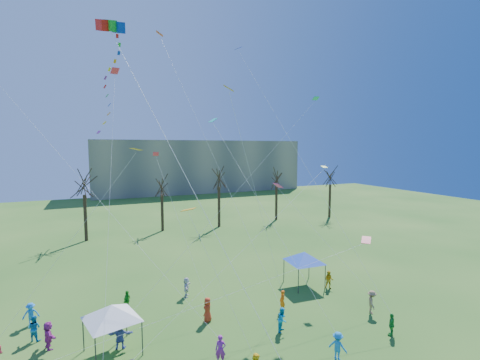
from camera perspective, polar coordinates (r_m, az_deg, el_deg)
name	(u,v)px	position (r m, az deg, el deg)	size (l,w,h in m)	color
distant_building	(199,166)	(100.51, -6.94, 2.40)	(60.00, 14.00, 15.00)	gray
bare_tree_row	(178,188)	(52.31, -10.50, -1.39)	(67.29, 8.43, 10.29)	black
big_box_kite	(114,85)	(23.34, -20.72, 14.86)	(4.31, 6.60, 22.55)	red
canopy_tent_white	(112,312)	(23.97, -21.08, -20.31)	(4.14, 4.14, 3.21)	#3F3F44
canopy_tent_blue	(304,257)	(32.87, 10.92, -12.76)	(4.32, 4.32, 3.24)	#3F3F44
festival_crowd	(177,330)	(24.82, -10.68, -23.87)	(26.84, 15.00, 1.86)	#BB1733
small_kites_aloft	(199,142)	(26.01, -6.98, 6.42)	(30.09, 18.72, 34.01)	#EC4E0C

